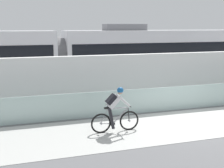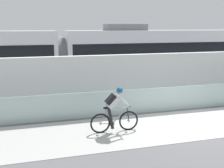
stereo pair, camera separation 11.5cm
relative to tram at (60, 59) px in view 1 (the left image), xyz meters
name	(u,v)px [view 1 (the left image)]	position (x,y,z in m)	size (l,w,h in m)	color
ground_plane	(194,123)	(4.25, -6.85, -1.89)	(200.00, 200.00, 0.00)	slate
bike_path_deck	(194,123)	(4.25, -6.85, -1.89)	(32.00, 3.20, 0.01)	beige
glass_parapet	(171,99)	(4.25, -5.00, -1.36)	(32.00, 0.05, 1.07)	#ADC6C1
concrete_barrier_wall	(154,77)	(4.25, -3.20, -0.71)	(32.00, 0.36, 2.37)	white
tram_rail_near	(136,90)	(4.25, -0.72, -1.89)	(32.00, 0.08, 0.01)	#595654
tram_rail_far	(127,86)	(4.25, 0.72, -1.89)	(32.00, 0.08, 0.01)	#595654
tram	(60,59)	(0.00, 0.00, 0.00)	(22.56, 2.54, 3.81)	silver
cyclist_on_bike	(115,110)	(1.04, -6.85, -1.09)	(1.77, 0.58, 1.61)	black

